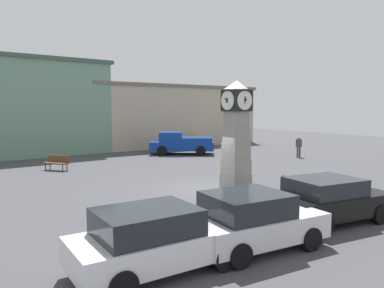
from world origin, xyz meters
TOP-DOWN VIEW (x-y plane):
  - ground_plane at (0.00, 0.00)m, footprint 77.83×77.83m
  - clock_tower at (1.29, -0.86)m, footprint 1.44×1.34m
  - bollard_near_tower at (-0.48, -6.19)m, footprint 0.28×0.28m
  - bollard_mid_row at (0.55, -5.07)m, footprint 0.21×0.21m
  - bollard_far_row at (1.35, -4.05)m, footprint 0.27×0.27m
  - bollard_end_row at (2.18, -2.96)m, footprint 0.22×0.22m
  - car_navy_sedan at (-6.09, -6.48)m, footprint 4.18×2.07m
  - car_near_tower at (-3.18, -6.68)m, footprint 3.98×2.37m
  - car_by_building at (0.64, -6.39)m, footprint 4.30×2.54m
  - pickup_truck at (6.57, 12.04)m, footprint 5.52×4.82m
  - bench at (-4.17, 9.60)m, footprint 1.37×1.61m
  - pedestrian_near_bench at (13.02, 5.19)m, footprint 0.45×0.34m
  - pedestrian_crossing_lot at (10.34, 15.79)m, footprint 0.46×0.45m
  - storefront_low_left at (9.48, 20.40)m, footprint 19.67×8.36m

SIDE VIEW (x-z plane):
  - ground_plane at x=0.00m, z-range 0.00..0.00m
  - bollard_mid_row at x=0.55m, z-range 0.01..0.86m
  - bollard_near_tower at x=-0.48m, z-range 0.01..0.93m
  - bollard_end_row at x=2.18m, z-range 0.01..0.94m
  - bollard_far_row at x=1.35m, z-range 0.01..0.94m
  - bench at x=-4.17m, z-range 0.07..0.97m
  - car_by_building at x=0.64m, z-range 0.02..1.53m
  - car_navy_sedan at x=-6.09m, z-range 0.01..1.55m
  - car_near_tower at x=-3.18m, z-range 0.01..1.57m
  - pickup_truck at x=6.57m, z-range 0.01..1.86m
  - pedestrian_near_bench at x=13.02m, z-range 0.12..1.76m
  - pedestrian_crossing_lot at x=10.34m, z-range 0.12..1.83m
  - clock_tower at x=1.29m, z-range 0.02..5.13m
  - storefront_low_left at x=9.48m, z-range 0.01..6.12m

